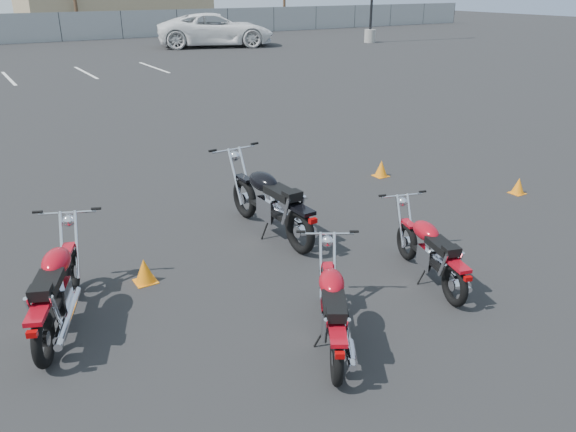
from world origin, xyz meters
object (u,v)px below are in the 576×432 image
motorcycle_front_red (57,289)px  motorcycle_second_black (271,202)px  motorcycle_rear_red (431,251)px  white_van (215,20)px  motorcycle_third_red (333,309)px

motorcycle_front_red → motorcycle_second_black: (3.21, 0.93, 0.05)m
motorcycle_rear_red → white_van: (9.83, 27.66, 1.10)m
motorcycle_front_red → motorcycle_third_red: (2.35, -1.83, -0.04)m
white_van → motorcycle_front_red: bearing=171.4°
motorcycle_third_red → motorcycle_rear_red: motorcycle_third_red is taller
motorcycle_second_black → motorcycle_front_red: bearing=-163.9°
motorcycle_third_red → motorcycle_second_black: bearing=72.8°
motorcycle_second_black → motorcycle_rear_red: bearing=-66.6°
motorcycle_front_red → motorcycle_rear_red: 4.42m
motorcycle_second_black → white_van: white_van is taller
motorcycle_third_red → white_van: white_van is taller
motorcycle_second_black → white_van: size_ratio=0.29×
motorcycle_front_red → motorcycle_rear_red: motorcycle_front_red is taller
motorcycle_third_red → motorcycle_rear_red: 1.90m
motorcycle_front_red → white_van: 29.82m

